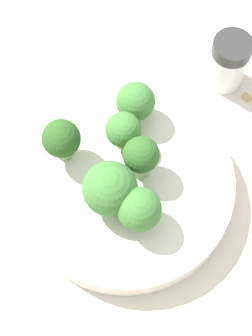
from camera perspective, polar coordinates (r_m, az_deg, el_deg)
name	(u,v)px	position (r m, az deg, el deg)	size (l,w,h in m)	color
ground_plane	(126,192)	(0.57, 0.00, -2.50)	(3.00, 3.00, 0.00)	beige
bowl	(126,186)	(0.55, 0.00, -1.87)	(0.21, 0.21, 0.03)	silver
broccoli_floret_0	(123,131)	(0.53, -0.26, 3.81)	(0.03, 0.03, 0.05)	#7A9E5B
broccoli_floret_1	(62,140)	(0.52, -6.57, 2.88)	(0.04, 0.04, 0.05)	#7A9E5B
broccoli_floret_2	(141,157)	(0.51, 1.53, 1.16)	(0.03, 0.03, 0.05)	#84AD66
broccoli_floret_3	(139,210)	(0.49, 1.36, -4.25)	(0.04, 0.04, 0.05)	#84AD66
broccoli_floret_4	(136,102)	(0.54, 0.98, 6.73)	(0.04, 0.04, 0.05)	#8EB770
broccoli_floret_5	(107,187)	(0.50, -1.91, -1.97)	(0.05, 0.05, 0.06)	#84AD66
pepper_shaker	(228,62)	(0.61, 10.37, 10.54)	(0.04, 0.04, 0.07)	silver
almond_crumb_1	(247,96)	(0.63, 12.20, 7.15)	(0.01, 0.01, 0.01)	tan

